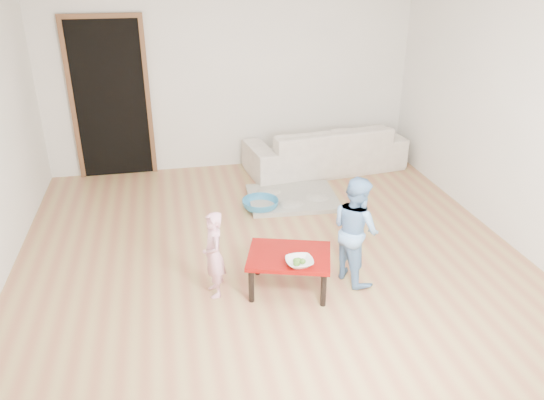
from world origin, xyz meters
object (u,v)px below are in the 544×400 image
object	(u,v)px
sofa	(325,148)
bowl	(299,262)
child_blue	(356,230)
basin	(260,205)
red_table	(289,272)
child_pink	(214,255)

from	to	relation	value
sofa	bowl	world-z (taller)	sofa
sofa	child_blue	world-z (taller)	child_blue
child_blue	basin	world-z (taller)	child_blue
basin	child_blue	bearing A→B (deg)	-70.15
sofa	basin	bearing A→B (deg)	37.50
bowl	red_table	bearing A→B (deg)	102.55
sofa	child_pink	bearing A→B (deg)	48.60
red_table	sofa	bearing A→B (deg)	67.07
red_table	child_blue	bearing A→B (deg)	5.56
bowl	child_blue	bearing A→B (deg)	23.35
child_blue	basin	size ratio (longest dim) A/B	2.35
sofa	red_table	bearing A→B (deg)	59.72
bowl	child_blue	world-z (taller)	child_blue
red_table	child_blue	distance (m)	0.71
bowl	child_pink	bearing A→B (deg)	159.62
bowl	child_pink	distance (m)	0.75
child_blue	sofa	bearing A→B (deg)	-29.33
child_blue	red_table	bearing A→B (deg)	77.67
red_table	basin	distance (m)	1.67
red_table	child_blue	xyz separation A→B (m)	(0.63, 0.06, 0.33)
basin	sofa	bearing A→B (deg)	44.86
child_blue	bowl	bearing A→B (deg)	95.46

